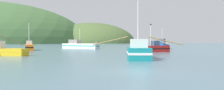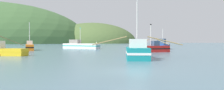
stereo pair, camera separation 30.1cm
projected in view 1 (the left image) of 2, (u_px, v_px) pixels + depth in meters
ground_plane at (130, 71)px, 15.19m from camera, size 600.00×600.00×0.00m
hill_far_left at (91, 43)px, 235.24m from camera, size 96.78×77.42×44.58m
fishing_boat_red at (153, 48)px, 42.28m from camera, size 7.18×9.37×5.49m
fishing_boat_white at (80, 45)px, 61.97m from camera, size 11.50×7.39×6.04m
fishing_boat_blue at (162, 46)px, 56.21m from camera, size 5.96×10.47×5.60m
fishing_boat_teal at (138, 52)px, 25.64m from camera, size 10.84×6.64×7.04m
fishing_boat_orange at (29, 47)px, 50.95m from camera, size 4.86×8.32×6.82m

